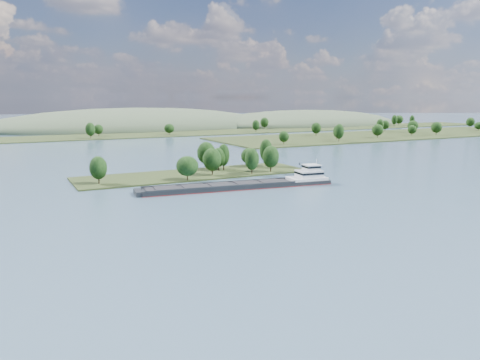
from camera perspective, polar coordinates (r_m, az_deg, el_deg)
ground at (r=148.50m, az=3.04°, el=-2.76°), size 1800.00×1800.00×0.00m
tree_island at (r=202.46m, az=-3.84°, el=1.81°), size 100.00×33.33×14.06m
right_bank at (r=432.26m, az=17.88°, el=5.33°), size 320.00×90.00×15.17m
back_shoreline at (r=413.85m, az=-15.93°, el=5.19°), size 900.00×60.00×15.46m
hill_east at (r=581.09m, az=7.90°, el=6.70°), size 260.00×140.00×36.00m
hill_west at (r=523.30m, az=-12.47°, el=6.21°), size 320.00×160.00×44.00m
cargo_barge at (r=173.16m, az=1.30°, el=-0.48°), size 74.40×17.97×9.99m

